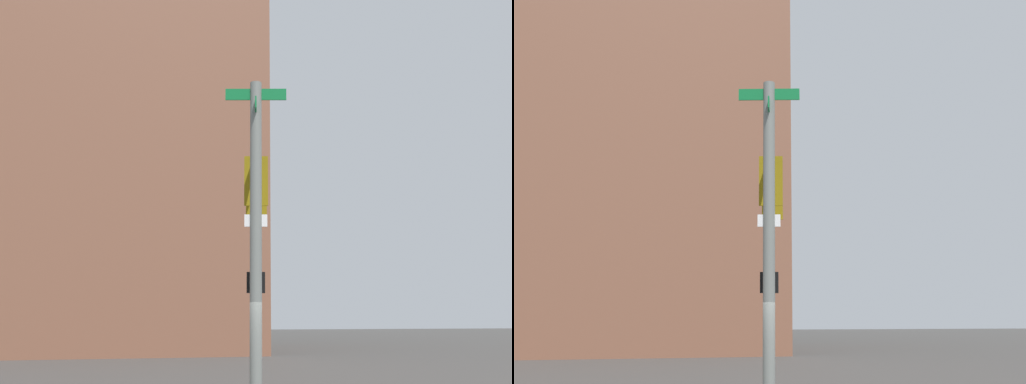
# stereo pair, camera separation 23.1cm
# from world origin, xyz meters

# --- Properties ---
(signal_pole_assembly) EXTENTS (1.89, 5.40, 6.94)m
(signal_pole_assembly) POSITION_xyz_m (-0.03, 0.96, 4.44)
(signal_pole_assembly) COLOR slate
(signal_pole_assembly) RESTS_ON ground_plane
(building_brick_nearside) EXTENTS (27.05, 19.69, 42.10)m
(building_brick_nearside) POSITION_xyz_m (-7.28, 33.00, 21.05)
(building_brick_nearside) COLOR brown
(building_brick_nearside) RESTS_ON ground_plane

